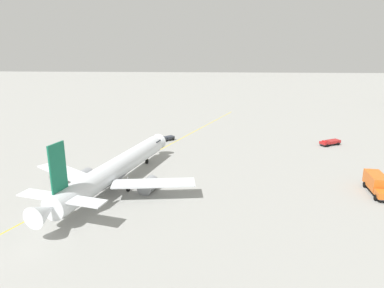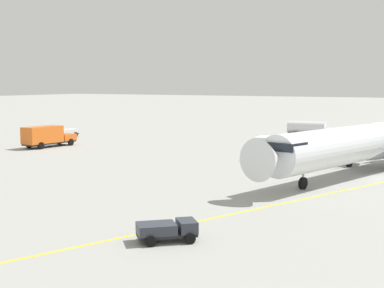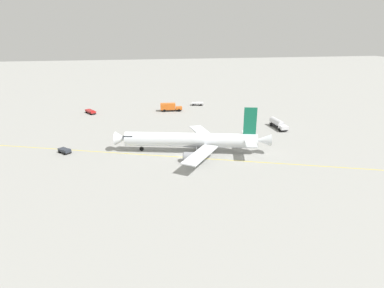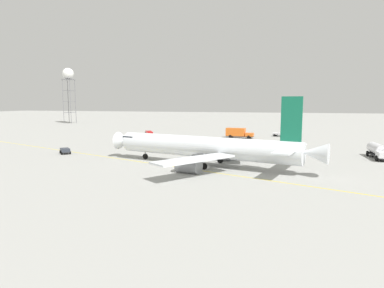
{
  "view_description": "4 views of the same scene",
  "coord_description": "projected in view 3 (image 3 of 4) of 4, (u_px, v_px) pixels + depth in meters",
  "views": [
    {
      "loc": [
        -20.04,
        60.09,
        24.4
      ],
      "look_at": [
        -15.49,
        -13.03,
        3.83
      ],
      "focal_mm": 32.16,
      "sensor_mm": 36.0,
      "label": 1
    },
    {
      "loc": [
        9.28,
        -57.17,
        9.45
      ],
      "look_at": [
        -15.49,
        -13.03,
        3.81
      ],
      "focal_mm": 51.86,
      "sensor_mm": 36.0,
      "label": 2
    },
    {
      "loc": [
        74.34,
        -11.89,
        29.75
      ],
      "look_at": [
        -0.41,
        2.36,
        2.93
      ],
      "focal_mm": 29.95,
      "sensor_mm": 36.0,
      "label": 3
    },
    {
      "loc": [
        53.86,
        15.31,
        11.22
      ],
      "look_at": [
        -3.85,
        -0.13,
        3.58
      ],
      "focal_mm": 31.03,
      "sensor_mm": 36.0,
      "label": 4
    }
  ],
  "objects": [
    {
      "name": "airliner_main",
      "position": [
        193.0,
        141.0,
        82.66
      ],
      "size": [
        30.53,
        39.83,
        12.2
      ],
      "rotation": [
        0.0,
        0.0,
        4.46
      ],
      "color": "silver",
      "rests_on": "ground_plane"
    },
    {
      "name": "ground_plane",
      "position": [
        183.0,
        156.0,
        80.86
      ],
      "size": [
        600.0,
        600.0,
        0.0
      ],
      "primitive_type": "plane",
      "color": "#9E9E99"
    },
    {
      "name": "fuel_tanker_truck",
      "position": [
        278.0,
        123.0,
        103.72
      ],
      "size": [
        9.08,
        3.0,
        2.87
      ],
      "rotation": [
        0.0,
        0.0,
        0.04
      ],
      "color": "#232326",
      "rests_on": "ground_plane"
    },
    {
      "name": "catering_truck_truck",
      "position": [
        170.0,
        107.0,
        125.9
      ],
      "size": [
        3.48,
        8.64,
        3.1
      ],
      "rotation": [
        0.0,
        0.0,
        1.48
      ],
      "color": "#232326",
      "rests_on": "ground_plane"
    },
    {
      "name": "baggage_truck_truck",
      "position": [
        65.0,
        151.0,
        82.6
      ],
      "size": [
        3.74,
        3.64,
        1.22
      ],
      "rotation": [
        0.0,
        0.0,
        0.75
      ],
      "color": "#232326",
      "rests_on": "ground_plane"
    },
    {
      "name": "taxiway_centreline",
      "position": [
        207.0,
        159.0,
        79.11
      ],
      "size": [
        60.75,
        160.54,
        0.01
      ],
      "rotation": [
        0.0,
        0.0,
        4.35
      ],
      "color": "yellow",
      "rests_on": "ground_plane"
    },
    {
      "name": "ops_pickup_truck",
      "position": [
        91.0,
        111.0,
        122.44
      ],
      "size": [
        5.94,
        4.53,
        1.41
      ],
      "rotation": [
        0.0,
        0.0,
        0.52
      ],
      "color": "#232326",
      "rests_on": "ground_plane"
    },
    {
      "name": "pushback_tug_truck",
      "position": [
        198.0,
        103.0,
        136.11
      ],
      "size": [
        3.43,
        5.29,
        1.3
      ],
      "rotation": [
        0.0,
        0.0,
        4.46
      ],
      "color": "#232326",
      "rests_on": "ground_plane"
    }
  ]
}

